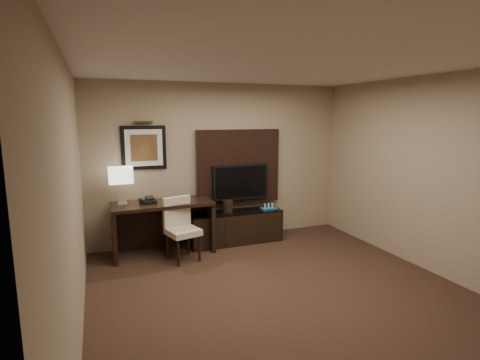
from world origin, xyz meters
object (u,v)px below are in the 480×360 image
minibar_tray (269,206)px  table_lamp (121,186)px  tv (240,182)px  desk_chair (183,231)px  ice_bucket (228,206)px  desk_phone (148,200)px  credenza (236,227)px  desk (163,228)px

minibar_tray → table_lamp: bearing=177.8°
tv → desk_chair: bearing=-150.7°
tv → table_lamp: (-1.99, -0.13, 0.09)m
ice_bucket → minibar_tray: size_ratio=0.76×
desk_phone → tv: bearing=-4.1°
credenza → minibar_tray: 0.68m
desk_chair → table_lamp: bearing=132.5°
table_lamp → minibar_tray: 2.49m
desk_chair → desk_phone: size_ratio=4.21×
desk → tv: bearing=9.3°
table_lamp → desk_phone: (0.37, -0.11, -0.23)m
tv → desk_phone: 1.64m
tv → table_lamp: table_lamp is taller
desk_phone → ice_bucket: desk_phone is taller
tv → desk_phone: bearing=-171.4°
credenza → desk_phone: bearing=-177.4°
desk_chair → minibar_tray: (1.62, 0.43, 0.14)m
desk → ice_bucket: desk is taller
desk_phone → minibar_tray: 2.08m
credenza → ice_bucket: 0.40m
table_lamp → desk: bearing=-10.2°
desk → tv: size_ratio=1.54×
desk → desk_chair: (0.22, -0.42, 0.04)m
credenza → desk_chair: bearing=-154.8°
credenza → desk_phone: size_ratio=7.35×
desk_chair → credenza: bearing=10.1°
credenza → table_lamp: size_ratio=2.79×
table_lamp → ice_bucket: table_lamp is taller
desk → desk_chair: 0.48m
ice_bucket → credenza: bearing=-7.4°
desk_chair → table_lamp: size_ratio=1.60×
desk → table_lamp: (-0.59, 0.11, 0.70)m
credenza → desk_phone: 1.58m
desk_chair → minibar_tray: 1.68m
tv → table_lamp: bearing=-176.2°
tv → desk_chair: tv is taller
minibar_tray → desk: bearing=-179.5°
credenza → tv: size_ratio=1.59×
desk → desk_phone: bearing=-178.9°
desk → minibar_tray: bearing=0.0°
tv → ice_bucket: (-0.30, -0.17, -0.37)m
credenza → tv: 0.79m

